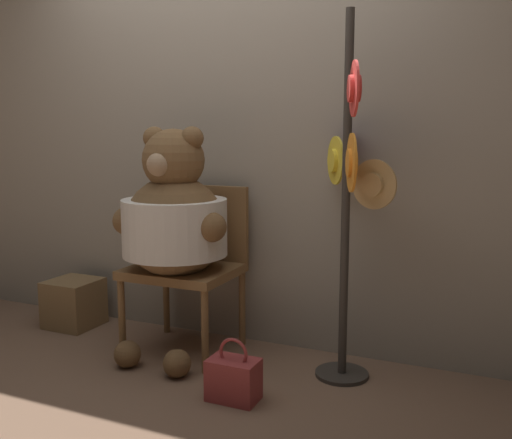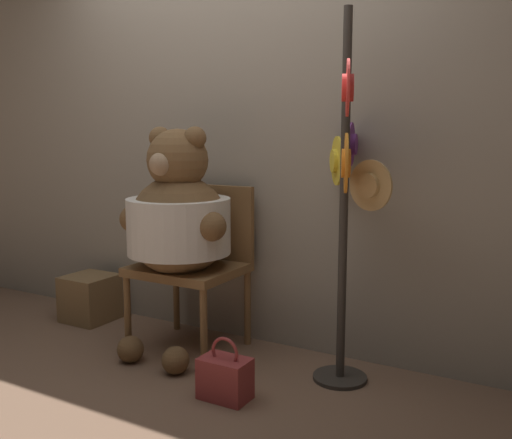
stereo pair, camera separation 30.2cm
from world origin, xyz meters
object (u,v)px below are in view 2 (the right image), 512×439
object	(u,v)px
chair	(196,257)
teddy_bear	(178,219)
hat_display_rack	(347,194)
handbag_on_ground	(225,377)

from	to	relation	value
chair	teddy_bear	world-z (taller)	teddy_bear
chair	hat_display_rack	size ratio (longest dim) A/B	0.51
chair	hat_display_rack	bearing A→B (deg)	-3.68
teddy_bear	handbag_on_ground	xyz separation A→B (m)	(0.54, -0.36, -0.68)
teddy_bear	hat_display_rack	distance (m)	0.99
teddy_bear	hat_display_rack	xyz separation A→B (m)	(0.96, 0.11, 0.19)
chair	handbag_on_ground	distance (m)	0.87
chair	teddy_bear	bearing A→B (deg)	-89.78
teddy_bear	handbag_on_ground	distance (m)	0.94
teddy_bear	handbag_on_ground	bearing A→B (deg)	-33.71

